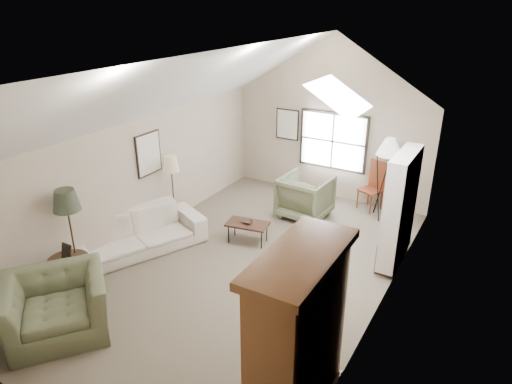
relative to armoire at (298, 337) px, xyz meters
The scene contains 18 objects.
room_shell 3.87m from the armoire, 132.25° to the left, with size 5.01×8.01×4.00m.
window 6.70m from the armoire, 108.11° to the left, with size 1.72×0.08×1.42m, color black.
skylight 4.02m from the armoire, 104.93° to the left, with size 0.80×1.20×0.52m, color white, non-canonical shape.
wall_art 5.98m from the armoire, 133.09° to the left, with size 1.97×3.71×0.88m.
armoire is the anchor object (origin of this frame).
tv_alcove 4.00m from the armoire, 87.71° to the left, with size 0.32×1.30×2.10m, color white.
media_console 4.08m from the armoire, 88.00° to the left, with size 0.34×1.18×0.60m, color #382316.
tv_panel 4.01m from the armoire, 88.00° to the left, with size 0.05×0.90×0.55m, color black.
sofa 4.80m from the armoire, 157.18° to the left, with size 2.69×1.05×0.78m, color beige.
armchair_near 3.76m from the armoire, behind, with size 1.42×1.24×0.92m, color #535D41.
armchair_far 5.44m from the armoire, 113.28° to the left, with size 1.05×1.08×0.98m, color #595A3F.
coffee_table 4.29m from the armoire, 129.06° to the left, with size 0.86×0.48×0.44m, color #351C15.
bowl 4.25m from the armoire, 129.06° to the left, with size 0.21×0.21×0.05m, color #382816.
side_table 4.39m from the armoire, behind, with size 0.67×0.67×0.67m, color #3A2618.
side_chair 6.20m from the armoire, 99.02° to the left, with size 0.46×0.46×1.17m, color maroon.
tripod_lamp 5.83m from the armoire, 95.62° to the left, with size 0.56×0.56×1.93m, color white, non-canonical shape.
dark_lamp 4.41m from the armoire, behind, with size 0.45×0.45×1.87m, color #272C1F, non-canonical shape.
tan_lamp 5.34m from the armoire, 145.21° to the left, with size 0.34×0.34×1.68m, color tan, non-canonical shape.
Camera 1 is at (3.85, -6.22, 4.69)m, focal length 32.00 mm.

